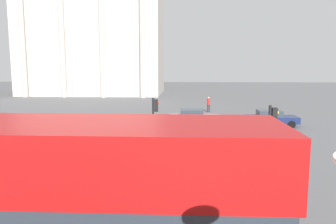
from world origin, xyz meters
The scene contains 9 objects.
double_decker_bus centered at (-3.62, 4.16, 2.18)m, with size 11.24×2.72×3.88m.
plaza_building_left centered at (-16.15, 56.94, 12.65)m, with size 24.47×15.61×25.30m.
traffic_light_near centered at (3.54, 11.07, 2.26)m, with size 0.42×0.24×3.43m.
traffic_light_mid centered at (-1.70, 16.35, 2.11)m, with size 0.42×0.24×3.20m.
car_silver centered at (0.78, 25.30, 0.70)m, with size 4.20×1.93×1.35m.
car_navy centered at (7.23, 25.18, 0.70)m, with size 4.20×1.93×1.35m.
pedestrian_grey centered at (1.69, 13.38, 0.99)m, with size 0.32×0.32×1.72m.
pedestrian_olive centered at (-1.55, 10.57, 1.05)m, with size 0.32×0.32×1.81m.
pedestrian_red centered at (2.62, 33.34, 0.96)m, with size 0.32×0.32×1.67m.
Camera 1 is at (0.02, -2.17, 5.00)m, focal length 35.00 mm.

